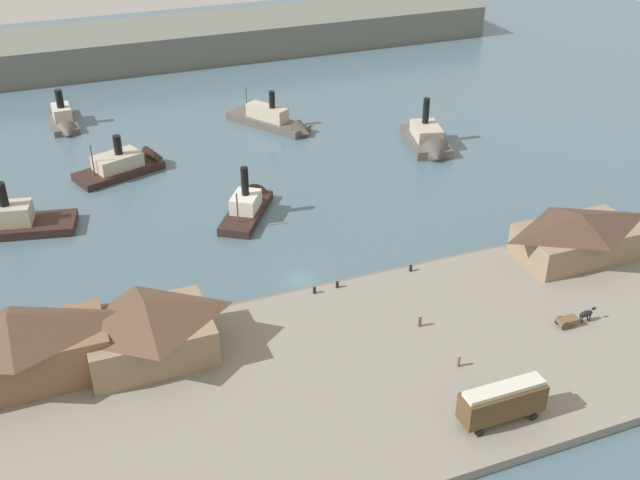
% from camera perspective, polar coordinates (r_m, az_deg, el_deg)
% --- Properties ---
extents(ground_plane, '(320.00, 320.00, 0.00)m').
position_cam_1_polar(ground_plane, '(107.46, -1.40, -3.01)').
color(ground_plane, '#476070').
extents(quay_promenade, '(110.00, 36.00, 1.20)m').
position_cam_1_polar(quay_promenade, '(90.80, 3.46, -9.81)').
color(quay_promenade, gray).
rests_on(quay_promenade, ground).
extents(seawall_edge, '(110.00, 0.80, 1.00)m').
position_cam_1_polar(seawall_edge, '(104.38, -0.72, -3.79)').
color(seawall_edge, '#666159').
rests_on(seawall_edge, ground).
extents(ferry_shed_central_terminal, '(20.33, 9.32, 9.06)m').
position_cam_1_polar(ferry_shed_central_terminal, '(92.43, -21.77, -7.39)').
color(ferry_shed_central_terminal, brown).
rests_on(ferry_shed_central_terminal, quay_promenade).
extents(ferry_shed_east_terminal, '(14.71, 11.14, 7.56)m').
position_cam_1_polar(ferry_shed_east_terminal, '(92.12, -12.67, -6.43)').
color(ferry_shed_east_terminal, '#847056').
rests_on(ferry_shed_east_terminal, quay_promenade).
extents(ferry_shed_customs_shed, '(17.03, 9.71, 6.71)m').
position_cam_1_polar(ferry_shed_customs_shed, '(115.12, 18.61, 0.38)').
color(ferry_shed_customs_shed, '#847056').
rests_on(ferry_shed_customs_shed, quay_promenade).
extents(street_tram, '(9.45, 2.94, 4.55)m').
position_cam_1_polar(street_tram, '(84.47, 13.40, -11.52)').
color(street_tram, '#4C381E').
rests_on(street_tram, quay_promenade).
extents(horse_cart, '(5.55, 1.47, 1.87)m').
position_cam_1_polar(horse_cart, '(101.70, 18.41, -5.50)').
color(horse_cart, brown).
rests_on(horse_cart, quay_promenade).
extents(pedestrian_walking_east, '(0.40, 0.40, 1.62)m').
position_cam_1_polar(pedestrian_walking_east, '(97.08, 7.42, -6.00)').
color(pedestrian_walking_east, '#4C3D33').
rests_on(pedestrian_walking_east, quay_promenade).
extents(pedestrian_standing_center, '(0.40, 0.40, 1.62)m').
position_cam_1_polar(pedestrian_standing_center, '(91.55, 10.24, -8.86)').
color(pedestrian_standing_center, '#6B5B4C').
rests_on(pedestrian_standing_center, quay_promenade).
extents(mooring_post_west, '(0.44, 0.44, 0.90)m').
position_cam_1_polar(mooring_post_west, '(103.58, 1.29, -3.33)').
color(mooring_post_west, black).
rests_on(mooring_post_west, quay_promenade).
extents(mooring_post_east, '(0.44, 0.44, 0.90)m').
position_cam_1_polar(mooring_post_east, '(102.42, -0.41, -3.75)').
color(mooring_post_east, black).
rests_on(mooring_post_east, quay_promenade).
extents(mooring_post_center_west, '(0.44, 0.44, 0.90)m').
position_cam_1_polar(mooring_post_center_west, '(107.74, 6.75, -2.09)').
color(mooring_post_center_west, black).
rests_on(mooring_post_center_west, quay_promenade).
extents(ferry_mid_harbor, '(17.71, 11.34, 9.51)m').
position_cam_1_polar(ferry_mid_harbor, '(142.42, -13.96, 5.50)').
color(ferry_mid_harbor, black).
rests_on(ferry_mid_harbor, ground).
extents(ferry_approaching_east, '(5.33, 15.86, 9.03)m').
position_cam_1_polar(ferry_approaching_east, '(165.85, -18.49, 8.38)').
color(ferry_approaching_east, '#514C47').
rests_on(ferry_approaching_east, ground).
extents(ferry_approaching_west, '(9.91, 16.59, 11.30)m').
position_cam_1_polar(ferry_approaching_west, '(148.33, 8.06, 7.20)').
color(ferry_approaching_west, '#514C47').
rests_on(ferry_approaching_west, ground).
extents(ferry_outer_harbor, '(14.66, 19.40, 9.16)m').
position_cam_1_polar(ferry_outer_harbor, '(157.00, -3.32, 8.75)').
color(ferry_outer_harbor, '#514C47').
rests_on(ferry_outer_harbor, ground).
extents(ferry_departing_north, '(12.63, 15.81, 10.21)m').
position_cam_1_polar(ferry_departing_north, '(124.97, -5.27, 2.70)').
color(ferry_departing_north, black).
rests_on(ferry_departing_north, ground).
extents(far_headland, '(180.00, 24.00, 8.00)m').
position_cam_1_polar(far_headland, '(204.41, -12.45, 14.04)').
color(far_headland, '#60665B').
rests_on(far_headland, ground).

